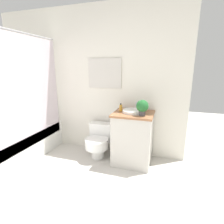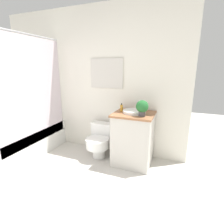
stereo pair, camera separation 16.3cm
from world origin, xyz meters
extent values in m
cube|color=silver|center=(0.00, 2.42, 1.25)|extent=(3.46, 0.05, 2.50)
cube|color=beige|center=(0.35, 2.39, 1.40)|extent=(0.59, 0.02, 0.49)
cube|color=silver|center=(0.35, 2.38, 1.40)|extent=(0.56, 0.01, 0.46)
cube|color=white|center=(-0.91, 1.68, 0.23)|extent=(0.64, 1.44, 0.47)
cube|color=silver|center=(-0.59, 1.68, 1.13)|extent=(0.01, 1.33, 1.65)
cylinder|color=#B7B7BC|center=(-0.59, 1.68, 1.97)|extent=(0.02, 1.33, 0.02)
cylinder|color=white|center=(0.33, 2.08, 0.10)|extent=(0.22, 0.22, 0.19)
cylinder|color=white|center=(0.33, 2.03, 0.26)|extent=(0.38, 0.38, 0.14)
cylinder|color=white|center=(0.33, 2.03, 0.34)|extent=(0.40, 0.40, 0.02)
cube|color=white|center=(0.33, 2.27, 0.39)|extent=(0.40, 0.17, 0.30)
cube|color=white|center=(0.33, 2.27, 0.55)|extent=(0.42, 0.18, 0.02)
cube|color=beige|center=(0.92, 2.11, 0.40)|extent=(0.58, 0.52, 0.80)
cube|color=#9E6642|center=(0.92, 2.11, 0.81)|extent=(0.61, 0.55, 0.03)
cylinder|color=white|center=(0.92, 2.13, 0.85)|extent=(0.35, 0.35, 0.04)
cylinder|color=silver|center=(0.92, 2.33, 0.89)|extent=(0.02, 0.02, 0.13)
cylinder|color=gold|center=(0.71, 2.15, 0.88)|extent=(0.04, 0.04, 0.10)
cylinder|color=black|center=(0.71, 2.15, 0.94)|extent=(0.02, 0.02, 0.02)
cylinder|color=#4C4C51|center=(1.07, 1.99, 0.86)|extent=(0.09, 0.09, 0.07)
sphere|color=#23662D|center=(1.07, 1.99, 0.97)|extent=(0.18, 0.18, 0.18)
camera|label=1|loc=(1.40, -0.44, 1.50)|focal=28.00mm
camera|label=2|loc=(1.55, -0.39, 1.50)|focal=28.00mm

